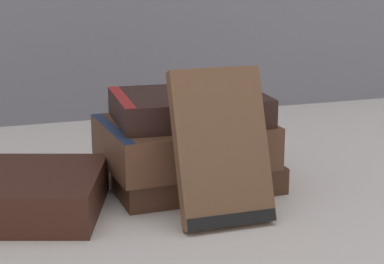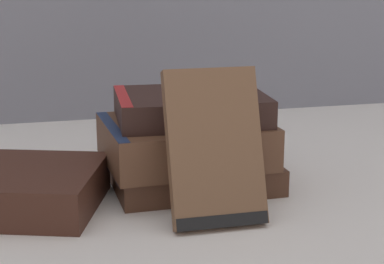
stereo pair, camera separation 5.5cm
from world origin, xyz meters
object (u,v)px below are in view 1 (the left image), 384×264
(book_leaning_front, at_px, (222,152))
(pocket_watch, at_px, (199,90))
(book_flat_middle, at_px, (179,142))
(book_flat_top, at_px, (184,107))
(book_flat_bottom, at_px, (185,172))

(book_leaning_front, height_order, pocket_watch, book_leaning_front)
(book_flat_middle, height_order, book_flat_top, book_flat_top)
(book_leaning_front, xyz_separation_m, pocket_watch, (0.02, 0.12, 0.04))
(book_flat_top, xyz_separation_m, book_leaning_front, (0.00, -0.11, -0.02))
(book_flat_top, height_order, book_leaning_front, book_leaning_front)
(book_flat_bottom, height_order, pocket_watch, pocket_watch)
(book_flat_bottom, relative_size, book_leaning_front, 1.23)
(book_flat_bottom, relative_size, book_flat_middle, 0.99)
(book_flat_bottom, height_order, book_leaning_front, book_leaning_front)
(book_flat_middle, bearing_deg, book_flat_bottom, 24.28)
(book_flat_middle, bearing_deg, book_flat_top, 35.01)
(book_flat_middle, height_order, book_leaning_front, book_leaning_front)
(book_flat_middle, distance_m, book_leaning_front, 0.11)
(pocket_watch, bearing_deg, book_flat_bottom, -168.97)
(book_leaning_front, bearing_deg, book_flat_middle, 95.02)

